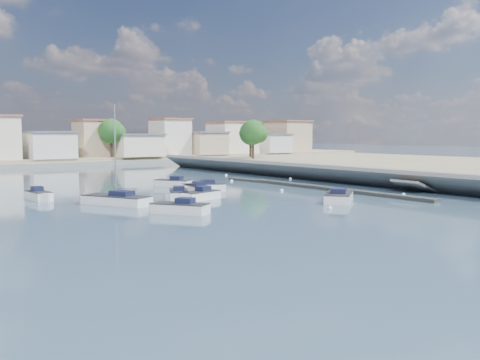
% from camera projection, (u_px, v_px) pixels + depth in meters
% --- Properties ---
extents(ground, '(400.00, 400.00, 0.00)m').
position_uv_depth(ground, '(151.00, 176.00, 78.84)').
color(ground, '#2D465B').
rests_on(ground, ground).
extents(seawall_walkway, '(5.00, 90.00, 1.80)m').
position_uv_depth(seawall_walkway, '(379.00, 176.00, 67.90)').
color(seawall_walkway, slate).
rests_on(seawall_walkway, ground).
extents(seawall_embankment, '(49.65, 90.00, 2.90)m').
position_uv_depth(seawall_embankment, '(473.00, 170.00, 80.58)').
color(seawall_embankment, slate).
rests_on(seawall_embankment, ground).
extents(breakwater, '(2.00, 31.02, 0.35)m').
position_uv_depth(breakwater, '(315.00, 187.00, 60.90)').
color(breakwater, black).
rests_on(breakwater, ground).
extents(far_shore_land, '(160.00, 40.00, 1.40)m').
position_uv_depth(far_shore_land, '(47.00, 158.00, 120.63)').
color(far_shore_land, gray).
rests_on(far_shore_land, ground).
extents(far_shore_quay, '(160.00, 2.50, 0.80)m').
position_uv_depth(far_shore_quay, '(79.00, 164.00, 103.75)').
color(far_shore_quay, slate).
rests_on(far_shore_quay, ground).
extents(far_town, '(113.01, 12.80, 8.35)m').
position_uv_depth(far_town, '(118.00, 140.00, 114.41)').
color(far_town, beige).
rests_on(far_town, far_shore_land).
extents(shore_trees, '(74.56, 38.32, 7.92)m').
position_uv_depth(shore_trees, '(124.00, 134.00, 105.82)').
color(shore_trees, '#38281E').
rests_on(shore_trees, ground).
extents(motorboat_a, '(3.97, 4.67, 1.48)m').
position_uv_depth(motorboat_a, '(177.00, 209.00, 42.04)').
color(motorboat_a, white).
rests_on(motorboat_a, ground).
extents(motorboat_b, '(2.37, 4.73, 1.48)m').
position_uv_depth(motorboat_b, '(196.00, 189.00, 56.69)').
color(motorboat_b, white).
rests_on(motorboat_b, ground).
extents(motorboat_c, '(5.12, 3.15, 1.48)m').
position_uv_depth(motorboat_c, '(202.00, 188.00, 58.17)').
color(motorboat_c, white).
rests_on(motorboat_c, ground).
extents(motorboat_d, '(4.68, 2.74, 1.48)m').
position_uv_depth(motorboat_d, '(199.00, 196.00, 50.53)').
color(motorboat_d, white).
rests_on(motorboat_d, ground).
extents(motorboat_e, '(3.57, 4.71, 1.48)m').
position_uv_depth(motorboat_e, '(179.00, 195.00, 51.75)').
color(motorboat_e, white).
rests_on(motorboat_e, ground).
extents(motorboat_f, '(3.84, 4.62, 1.48)m').
position_uv_depth(motorboat_f, '(172.00, 183.00, 63.33)').
color(motorboat_f, white).
rests_on(motorboat_f, ground).
extents(motorboat_g, '(1.71, 4.34, 1.48)m').
position_uv_depth(motorboat_g, '(39.00, 196.00, 50.48)').
color(motorboat_g, white).
rests_on(motorboat_g, ground).
extents(motorboat_h, '(5.72, 5.15, 1.48)m').
position_uv_depth(motorboat_h, '(339.00, 197.00, 49.71)').
color(motorboat_h, white).
rests_on(motorboat_h, ground).
extents(sailboat, '(4.82, 6.86, 9.00)m').
position_uv_depth(sailboat, '(114.00, 200.00, 47.37)').
color(sailboat, white).
rests_on(sailboat, ground).
extents(mooring_buoys, '(17.03, 34.39, 0.40)m').
position_uv_depth(mooring_buoys, '(286.00, 186.00, 63.36)').
color(mooring_buoys, white).
rests_on(mooring_buoys, ground).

